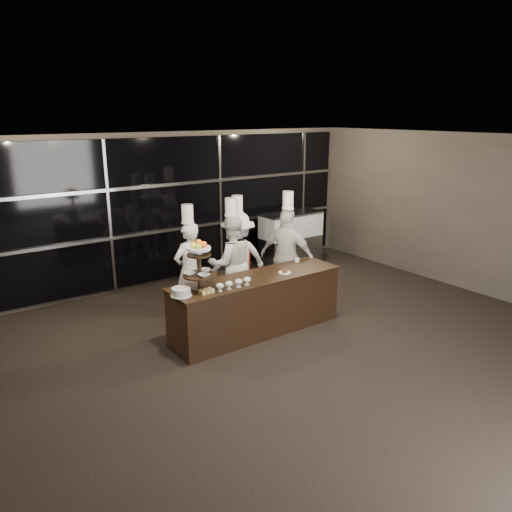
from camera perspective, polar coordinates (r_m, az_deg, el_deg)
room at (r=6.12m, az=10.70°, el=-1.84°), size 10.00×10.00×10.00m
window_wall at (r=10.06m, az=-10.04°, el=5.26°), size 8.60×0.10×2.80m
buffet_counter at (r=7.83m, az=0.09°, el=-5.55°), size 2.84×0.74×0.92m
display_stand at (r=7.03m, az=-6.53°, el=-0.66°), size 0.48×0.48×0.74m
compotes at (r=7.17m, az=-2.56°, el=-3.07°), size 0.58×0.11×0.12m
layer_cake at (r=6.96m, az=-8.56°, el=-4.09°), size 0.30×0.30×0.11m
pastry_squares at (r=7.03m, az=-5.67°, el=-4.02°), size 0.20×0.13×0.05m
small_plate at (r=7.87m, az=3.31°, el=-1.84°), size 0.20×0.20×0.05m
chef_cup at (r=8.45m, az=4.71°, el=-0.44°), size 0.08×0.08×0.07m
display_case at (r=11.11m, az=4.00°, el=2.18°), size 1.40×0.61×1.24m
chef_a at (r=8.41m, az=-7.60°, el=-1.41°), size 0.65×0.48×1.92m
chef_b at (r=8.61m, az=-2.83°, el=-0.78°), size 0.96×0.83×1.99m
chef_c at (r=8.87m, az=-2.09°, el=-0.29°), size 1.16×0.75×1.98m
chef_d at (r=8.90m, az=3.57°, el=-0.01°), size 0.84×1.11×2.05m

